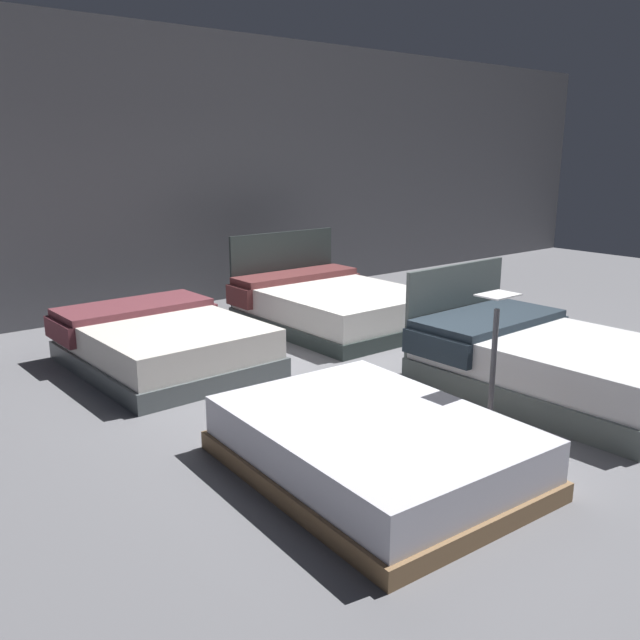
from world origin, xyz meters
The scene contains 7 objects.
ground_plane centered at (0.00, 0.00, -0.01)m, with size 18.00×18.00×0.02m, color slate.
showroom_back_wall centered at (0.00, 3.62, 1.75)m, with size 18.00×0.06×3.50m, color #47474C.
bed_0 centered at (-1.04, -1.46, 0.19)m, with size 1.54×2.02×0.38m.
bed_1 centered at (1.12, -1.32, 0.27)m, with size 1.53×2.19×0.98m.
bed_2 centered at (-1.10, 1.38, 0.23)m, with size 1.58×2.01×0.51m.
bed_3 centered at (1.14, 1.54, 0.25)m, with size 1.75×2.15×1.01m.
price_sign centered at (0.00, -1.58, 0.41)m, with size 0.28×0.24×1.05m.
Camera 1 is at (-3.74, -4.29, 2.00)m, focal length 37.32 mm.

